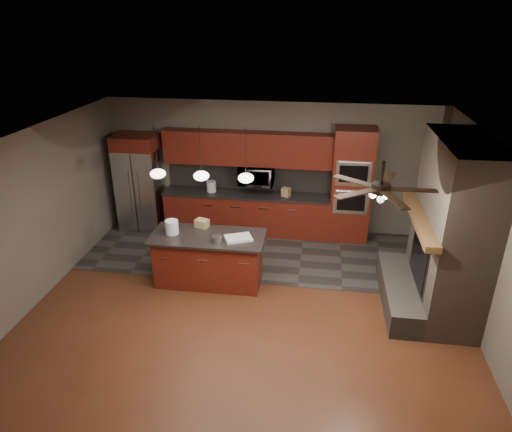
% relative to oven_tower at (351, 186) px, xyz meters
% --- Properties ---
extents(ground, '(7.00, 7.00, 0.00)m').
position_rel_oven_tower_xyz_m(ground, '(-1.70, -2.69, -1.19)').
color(ground, brown).
rests_on(ground, ground).
extents(ceiling, '(7.00, 6.00, 0.02)m').
position_rel_oven_tower_xyz_m(ceiling, '(-1.70, -2.69, 1.61)').
color(ceiling, white).
rests_on(ceiling, back_wall).
extents(back_wall, '(7.00, 0.02, 2.80)m').
position_rel_oven_tower_xyz_m(back_wall, '(-1.70, 0.31, 0.21)').
color(back_wall, '#665D51').
rests_on(back_wall, ground).
extents(right_wall, '(0.02, 6.00, 2.80)m').
position_rel_oven_tower_xyz_m(right_wall, '(1.80, -2.69, 0.21)').
color(right_wall, '#665D51').
rests_on(right_wall, ground).
extents(left_wall, '(0.02, 6.00, 2.80)m').
position_rel_oven_tower_xyz_m(left_wall, '(-5.20, -2.69, 0.21)').
color(left_wall, '#665D51').
rests_on(left_wall, ground).
extents(slate_tile_patch, '(7.00, 2.40, 0.01)m').
position_rel_oven_tower_xyz_m(slate_tile_patch, '(-1.70, -0.89, -1.19)').
color(slate_tile_patch, '#393733').
rests_on(slate_tile_patch, ground).
extents(fireplace_column, '(1.30, 2.10, 2.80)m').
position_rel_oven_tower_xyz_m(fireplace_column, '(1.34, -2.29, 0.11)').
color(fireplace_column, brown).
rests_on(fireplace_column, ground).
extents(back_cabinetry, '(3.59, 0.64, 2.20)m').
position_rel_oven_tower_xyz_m(back_cabinetry, '(-2.18, 0.05, -0.30)').
color(back_cabinetry, maroon).
rests_on(back_cabinetry, ground).
extents(oven_tower, '(0.80, 0.63, 2.38)m').
position_rel_oven_tower_xyz_m(oven_tower, '(0.00, 0.00, 0.00)').
color(oven_tower, maroon).
rests_on(oven_tower, ground).
extents(microwave, '(0.73, 0.41, 0.50)m').
position_rel_oven_tower_xyz_m(microwave, '(-1.98, 0.06, 0.11)').
color(microwave, silver).
rests_on(microwave, back_cabinetry).
extents(refrigerator, '(0.90, 0.75, 2.11)m').
position_rel_oven_tower_xyz_m(refrigerator, '(-4.51, -0.07, -0.14)').
color(refrigerator, silver).
rests_on(refrigerator, ground).
extents(kitchen_island, '(1.98, 0.91, 0.92)m').
position_rel_oven_tower_xyz_m(kitchen_island, '(-2.51, -2.12, -0.73)').
color(kitchen_island, maroon).
rests_on(kitchen_island, ground).
extents(white_bucket, '(0.29, 0.29, 0.25)m').
position_rel_oven_tower_xyz_m(white_bucket, '(-3.14, -2.12, -0.15)').
color(white_bucket, white).
rests_on(white_bucket, kitchen_island).
extents(paint_can, '(0.18, 0.18, 0.11)m').
position_rel_oven_tower_xyz_m(paint_can, '(-2.30, -2.32, -0.22)').
color(paint_can, '#A4A4A8').
rests_on(paint_can, kitchen_island).
extents(paint_tray, '(0.53, 0.46, 0.04)m').
position_rel_oven_tower_xyz_m(paint_tray, '(-1.96, -2.18, -0.25)').
color(paint_tray, silver).
rests_on(paint_tray, kitchen_island).
extents(cardboard_box, '(0.27, 0.23, 0.14)m').
position_rel_oven_tower_xyz_m(cardboard_box, '(-2.69, -1.79, -0.20)').
color(cardboard_box, tan).
rests_on(cardboard_box, kitchen_island).
extents(counter_bucket, '(0.22, 0.22, 0.23)m').
position_rel_oven_tower_xyz_m(counter_bucket, '(-2.94, 0.01, -0.18)').
color(counter_bucket, silver).
rests_on(counter_bucket, back_cabinetry).
extents(counter_box, '(0.21, 0.19, 0.19)m').
position_rel_oven_tower_xyz_m(counter_box, '(-1.33, -0.04, -0.20)').
color(counter_box, tan).
rests_on(counter_box, back_cabinetry).
extents(pendant_left, '(0.26, 0.26, 0.92)m').
position_rel_oven_tower_xyz_m(pendant_left, '(-3.35, -1.99, 0.77)').
color(pendant_left, black).
rests_on(pendant_left, ceiling).
extents(pendant_center, '(0.26, 0.26, 0.92)m').
position_rel_oven_tower_xyz_m(pendant_center, '(-2.60, -1.99, 0.77)').
color(pendant_center, black).
rests_on(pendant_center, ceiling).
extents(pendant_right, '(0.26, 0.26, 0.92)m').
position_rel_oven_tower_xyz_m(pendant_right, '(-1.85, -1.99, 0.77)').
color(pendant_right, black).
rests_on(pendant_right, ceiling).
extents(ceiling_fan, '(1.27, 1.33, 0.41)m').
position_rel_oven_tower_xyz_m(ceiling_fan, '(0.10, -3.49, 1.27)').
color(ceiling_fan, black).
rests_on(ceiling_fan, ceiling).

